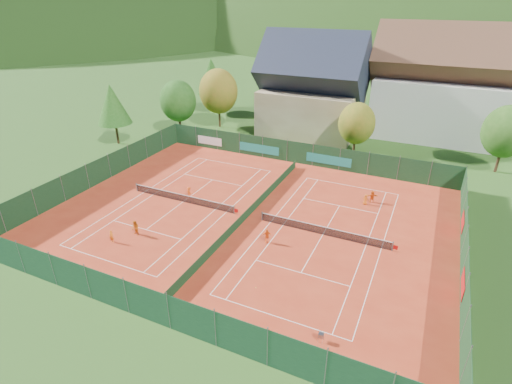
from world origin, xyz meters
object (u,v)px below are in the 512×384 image
(chalet, at_px, (312,92))
(player_left_mid, at_px, (135,228))
(player_left_near, at_px, (112,236))
(player_right_near, at_px, (267,236))
(player_left_far, at_px, (189,192))
(ball_hopper, at_px, (321,335))
(hotel_block_a, at_px, (444,90))
(player_right_far_b, at_px, (372,196))
(player_right_far_a, at_px, (365,200))

(chalet, height_order, player_left_mid, chalet)
(player_left_near, distance_m, player_right_near, 14.38)
(player_left_near, bearing_deg, player_left_far, 75.90)
(ball_hopper, relative_size, player_left_mid, 0.52)
(chalet, relative_size, player_left_far, 12.84)
(player_right_near, bearing_deg, hotel_block_a, 40.29)
(chalet, height_order, player_right_far_b, chalet)
(player_left_mid, distance_m, player_right_far_a, 24.21)
(chalet, height_order, hotel_block_a, hotel_block_a)
(player_left_mid, height_order, player_right_far_a, player_left_mid)
(hotel_block_a, distance_m, player_right_far_b, 28.51)
(ball_hopper, bearing_deg, player_left_near, 171.06)
(player_left_mid, xyz_separation_m, player_right_near, (11.86, 4.08, -0.05))
(player_left_mid, height_order, player_right_near, player_left_mid)
(ball_hopper, height_order, player_left_far, player_left_far)
(ball_hopper, height_order, player_right_near, player_right_near)
(player_left_far, bearing_deg, player_right_near, 168.99)
(hotel_block_a, xyz_separation_m, player_right_far_b, (-5.01, -27.26, -6.69))
(player_right_far_a, distance_m, player_right_far_b, 1.03)
(chalet, bearing_deg, player_right_far_b, -56.65)
(ball_hopper, height_order, player_left_mid, player_left_mid)
(player_left_mid, bearing_deg, player_right_far_b, 55.39)
(player_left_mid, bearing_deg, ball_hopper, 0.39)
(player_left_far, xyz_separation_m, player_right_far_b, (18.98, 7.49, 0.07))
(player_left_near, relative_size, player_right_far_b, 0.88)
(hotel_block_a, height_order, player_left_far, hotel_block_a)
(hotel_block_a, distance_m, player_left_far, 42.76)
(chalet, bearing_deg, player_left_far, -99.85)
(player_right_far_a, bearing_deg, chalet, -54.38)
(ball_hopper, relative_size, player_right_far_a, 0.66)
(player_left_mid, bearing_deg, chalet, 97.20)
(hotel_block_a, bearing_deg, ball_hopper, -95.21)
(player_left_near, bearing_deg, player_right_far_a, 34.70)
(player_left_near, height_order, player_left_mid, player_left_mid)
(player_left_near, xyz_separation_m, player_left_far, (1.45, 10.69, 0.02))
(chalet, xyz_separation_m, player_right_far_b, (13.99, -21.26, -5.93))
(ball_hopper, relative_size, player_left_near, 0.65)
(player_left_near, height_order, player_right_far_a, player_left_near)
(ball_hopper, distance_m, player_right_far_b, 21.49)
(player_right_far_a, bearing_deg, ball_hopper, 97.43)
(hotel_block_a, relative_size, ball_hopper, 27.00)
(player_left_far, relative_size, player_right_far_a, 1.05)
(hotel_block_a, relative_size, player_right_far_b, 15.51)
(player_right_near, bearing_deg, chalet, 68.91)
(ball_hopper, xyz_separation_m, player_right_far_b, (-0.57, 21.48, 0.14))
(player_right_near, relative_size, player_right_far_a, 1.20)
(player_right_near, distance_m, player_right_far_a, 13.22)
(hotel_block_a, relative_size, player_left_near, 17.66)
(player_left_near, height_order, player_right_near, player_right_near)
(chalet, distance_m, player_left_far, 29.79)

